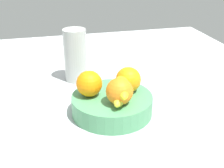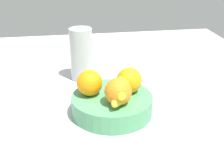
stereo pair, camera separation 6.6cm
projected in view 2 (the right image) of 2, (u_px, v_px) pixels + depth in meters
The scene contains 8 objects.
ground_plane at pixel (121, 118), 91.48cm from camera, with size 180.00×140.00×3.00cm, color #B4B9BC.
fruit_bowl at pixel (112, 104), 90.44cm from camera, with size 24.57×24.57×5.83cm, color #4F9965.
orange_front_left at pixel (90, 83), 88.44cm from camera, with size 7.81×7.81×7.81cm, color orange.
orange_front_right at pixel (118, 92), 83.25cm from camera, with size 7.81×7.81×7.81cm, color orange.
orange_center at pixel (129, 80), 90.06cm from camera, with size 7.81×7.81×7.81cm, color orange.
banana_bunch at pixel (122, 89), 86.38cm from camera, with size 17.46×11.41×6.20cm.
thermos_tumbler at pixel (81, 54), 110.60cm from camera, with size 8.40×8.40×19.67cm, color #B3B8B3.
jar_lid at pixel (126, 81), 111.63cm from camera, with size 6.70×6.70×1.15cm, color white.
Camera 2 is at (-76.49, 15.19, 47.57)cm, focal length 47.56 mm.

